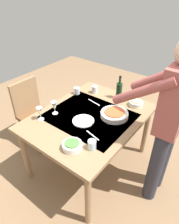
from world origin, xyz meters
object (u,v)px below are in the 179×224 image
water_cup_near_right (95,89)px  side_bowl_bread (136,103)px  water_cup_far_left (77,91)px  dinner_plate_near (83,121)px  serving_bowl_pasta (114,114)px  wine_glass_left (54,106)px  dining_table (89,121)px  chair_near (32,109)px  side_bowl_salad (72,145)px  water_cup_near_left (92,145)px  person_server (169,120)px  wine_glass_right (40,111)px  wine_bottle (119,90)px

water_cup_near_right → side_bowl_bread: size_ratio=0.61×
water_cup_far_left → side_bowl_bread: size_ratio=0.53×
dinner_plate_near → serving_bowl_pasta: bearing=141.9°
wine_glass_left → serving_bowl_pasta: bearing=122.3°
water_cup_far_left → serving_bowl_pasta: size_ratio=0.28×
dining_table → chair_near: bearing=-83.2°
water_cup_near_right → water_cup_far_left: (0.16, -0.17, -0.01)m
water_cup_near_right → side_bowl_salad: 1.04m
water_cup_near_left → side_bowl_bread: 0.89m
dinner_plate_near → chair_near: bearing=-90.9°
chair_near → water_cup_near_left: bearing=77.2°
wine_glass_left → serving_bowl_pasta: (-0.35, 0.55, -0.07)m
chair_near → person_server: bearing=98.3°
dining_table → serving_bowl_pasta: size_ratio=4.51×
wine_glass_left → serving_bowl_pasta: 0.66m
wine_glass_right → serving_bowl_pasta: 0.79m
dining_table → person_server: size_ratio=0.80×
chair_near → water_cup_far_left: bearing=130.6°
water_cup_far_left → side_bowl_bread: water_cup_far_left is taller
person_server → water_cup_near_left: size_ratio=19.15×
wine_bottle → wine_glass_left: (0.73, -0.38, -0.01)m
wine_glass_right → water_cup_near_left: bearing=88.7°
dining_table → wine_glass_left: wine_glass_left is taller
wine_glass_right → water_cup_near_right: size_ratio=1.54×
water_cup_near_right → side_bowl_bread: water_cup_near_right is taller
water_cup_far_left → serving_bowl_pasta: 0.67m
wine_bottle → wine_glass_right: size_ratio=1.96×
wine_glass_right → person_server: bearing=113.8°
person_server → side_bowl_bread: person_server is taller
person_server → side_bowl_bread: size_ratio=10.56×
wine_glass_right → water_cup_far_left: 0.67m
person_server → dinner_plate_near: (0.26, -0.77, -0.21)m
wine_bottle → water_cup_near_right: bearing=-77.0°
wine_bottle → water_cup_near_right: size_ratio=3.01×
water_cup_far_left → wine_glass_right: bearing=5.5°
side_bowl_bread → dinner_plate_near: 0.69m
serving_bowl_pasta → wine_glass_right: bearing=-48.7°
side_bowl_salad → person_server: bearing=136.3°
wine_glass_right → side_bowl_salad: (0.12, 0.55, -0.07)m
serving_bowl_pasta → water_cup_near_left: bearing=10.7°
dining_table → side_bowl_salad: (0.49, 0.18, 0.11)m
dining_table → side_bowl_bread: bearing=148.5°
serving_bowl_pasta → person_server: bearing=88.5°
person_server → dinner_plate_near: bearing=-71.5°
wine_bottle → chair_near: bearing=-56.3°
wine_glass_left → side_bowl_salad: (0.29, 0.52, -0.07)m
wine_glass_left → wine_glass_right: 0.17m
wine_bottle → wine_glass_left: size_ratio=1.96×
dinner_plate_near → wine_glass_left: bearing=-77.1°
dining_table → chair_near: chair_near is taller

